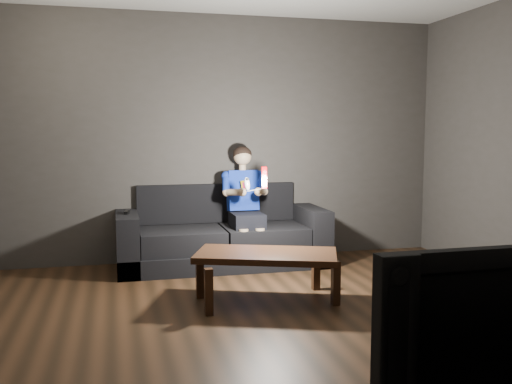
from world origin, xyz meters
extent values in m
plane|color=black|center=(0.00, 0.00, 0.00)|extent=(5.00, 5.00, 0.00)
cube|color=#36332F|center=(0.00, 2.50, 1.35)|extent=(5.00, 0.04, 2.70)
cube|color=black|center=(-0.07, 2.18, 0.10)|extent=(2.20, 0.95, 0.19)
cube|color=black|center=(-0.51, 2.08, 0.31)|extent=(0.86, 0.67, 0.23)
cube|color=black|center=(0.37, 2.08, 0.31)|extent=(0.86, 0.67, 0.23)
cube|color=black|center=(-0.07, 2.54, 0.64)|extent=(1.76, 0.22, 0.43)
cube|color=black|center=(-1.06, 2.18, 0.30)|extent=(0.22, 0.95, 0.60)
cube|color=black|center=(0.92, 2.18, 0.30)|extent=(0.22, 0.95, 0.60)
cube|color=black|center=(0.18, 2.06, 0.50)|extent=(0.33, 0.41, 0.15)
cube|color=navy|center=(0.18, 2.27, 0.79)|extent=(0.33, 0.23, 0.45)
cube|color=#E7B90B|center=(0.18, 2.18, 0.85)|extent=(0.10, 0.10, 0.11)
cube|color=#CC1D44|center=(0.18, 2.18, 0.85)|extent=(0.07, 0.07, 0.07)
cylinder|color=tan|center=(0.18, 2.27, 1.04)|extent=(0.08, 0.08, 0.07)
sphere|color=tan|center=(0.18, 2.27, 1.16)|extent=(0.20, 0.20, 0.20)
ellipsoid|color=black|center=(0.18, 2.28, 1.18)|extent=(0.21, 0.21, 0.18)
cylinder|color=navy|center=(-0.02, 2.20, 0.87)|extent=(0.09, 0.24, 0.21)
cylinder|color=navy|center=(0.38, 2.20, 0.87)|extent=(0.09, 0.24, 0.21)
cylinder|color=tan|center=(0.04, 2.03, 0.82)|extent=(0.15, 0.26, 0.11)
cylinder|color=tan|center=(0.33, 2.03, 0.82)|extent=(0.15, 0.26, 0.11)
sphere|color=tan|center=(0.10, 1.93, 0.81)|extent=(0.09, 0.09, 0.09)
sphere|color=tan|center=(0.27, 1.93, 0.81)|extent=(0.09, 0.09, 0.09)
cylinder|color=tan|center=(0.09, 1.84, 0.26)|extent=(0.10, 0.10, 0.37)
cylinder|color=tan|center=(0.26, 1.84, 0.26)|extent=(0.10, 0.10, 0.37)
cube|color=#DA0005|center=(0.27, 1.69, 0.97)|extent=(0.07, 0.09, 0.22)
cube|color=maroon|center=(0.27, 1.67, 1.03)|extent=(0.04, 0.02, 0.03)
cylinder|color=silver|center=(0.27, 1.67, 0.96)|extent=(0.02, 0.01, 0.02)
ellipsoid|color=silver|center=(0.10, 1.70, 0.92)|extent=(0.08, 0.10, 0.14)
cylinder|color=black|center=(0.10, 1.67, 0.97)|extent=(0.03, 0.01, 0.02)
cube|color=black|center=(-1.06, 2.13, 0.62)|extent=(0.06, 0.17, 0.03)
cube|color=black|center=(-1.06, 2.18, 0.63)|extent=(0.02, 0.02, 0.00)
cube|color=black|center=(0.05, 0.79, 0.40)|extent=(1.30, 0.96, 0.05)
cube|color=black|center=(-0.48, 0.55, 0.19)|extent=(0.06, 0.06, 0.37)
cube|color=black|center=(0.58, 0.55, 0.19)|extent=(0.06, 0.06, 0.37)
cube|color=black|center=(-0.48, 1.03, 0.19)|extent=(0.06, 0.06, 0.37)
cube|color=black|center=(0.58, 1.03, 0.19)|extent=(0.06, 0.06, 0.37)
imported|color=black|center=(0.03, -2.27, 0.81)|extent=(1.06, 0.15, 0.61)
camera|label=1|loc=(-1.17, -3.75, 1.44)|focal=40.00mm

